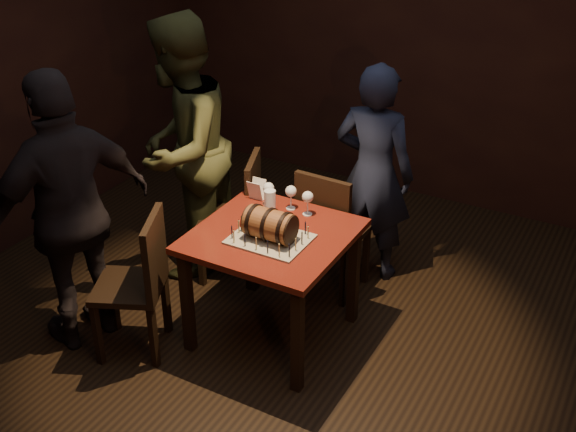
{
  "coord_description": "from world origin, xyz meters",
  "views": [
    {
      "loc": [
        1.72,
        -3.07,
        2.91
      ],
      "look_at": [
        -0.01,
        0.05,
        0.95
      ],
      "focal_mm": 45.0,
      "sensor_mm": 36.0,
      "label": 1
    }
  ],
  "objects_px": {
    "wine_glass_right": "(308,198)",
    "pub_table": "(272,249)",
    "pint_of_ale": "(270,202)",
    "person_back": "(374,174)",
    "chair_back": "(329,227)",
    "person_left_front": "(72,213)",
    "chair_left_rear": "(240,211)",
    "wine_glass_left": "(269,189)",
    "wine_glass_mid": "(291,192)",
    "person_left_rear": "(181,149)",
    "barrel_cake": "(270,225)",
    "chair_left_front": "(141,278)"
  },
  "relations": [
    {
      "from": "wine_glass_right",
      "to": "pub_table",
      "type": "bearing_deg",
      "value": -104.06
    },
    {
      "from": "pint_of_ale",
      "to": "person_back",
      "type": "height_order",
      "value": "person_back"
    },
    {
      "from": "chair_back",
      "to": "person_back",
      "type": "distance_m",
      "value": 0.5
    },
    {
      "from": "pint_of_ale",
      "to": "person_left_front",
      "type": "relative_size",
      "value": 0.09
    },
    {
      "from": "pint_of_ale",
      "to": "chair_left_rear",
      "type": "distance_m",
      "value": 0.57
    },
    {
      "from": "chair_left_rear",
      "to": "person_back",
      "type": "distance_m",
      "value": 0.96
    },
    {
      "from": "wine_glass_left",
      "to": "chair_left_rear",
      "type": "bearing_deg",
      "value": 150.84
    },
    {
      "from": "wine_glass_left",
      "to": "wine_glass_mid",
      "type": "relative_size",
      "value": 1.0
    },
    {
      "from": "pub_table",
      "to": "person_left_rear",
      "type": "distance_m",
      "value": 1.1
    },
    {
      "from": "wine_glass_left",
      "to": "chair_left_rear",
      "type": "distance_m",
      "value": 0.53
    },
    {
      "from": "person_left_front",
      "to": "chair_left_rear",
      "type": "bearing_deg",
      "value": 173.25
    },
    {
      "from": "chair_left_rear",
      "to": "person_left_rear",
      "type": "height_order",
      "value": "person_left_rear"
    },
    {
      "from": "wine_glass_mid",
      "to": "chair_back",
      "type": "distance_m",
      "value": 0.46
    },
    {
      "from": "chair_back",
      "to": "wine_glass_left",
      "type": "bearing_deg",
      "value": -134.0
    },
    {
      "from": "chair_left_rear",
      "to": "person_back",
      "type": "relative_size",
      "value": 0.59
    },
    {
      "from": "pint_of_ale",
      "to": "pub_table",
      "type": "bearing_deg",
      "value": -57.08
    },
    {
      "from": "barrel_cake",
      "to": "wine_glass_left",
      "type": "distance_m",
      "value": 0.43
    },
    {
      "from": "wine_glass_left",
      "to": "chair_left_front",
      "type": "bearing_deg",
      "value": -117.95
    },
    {
      "from": "chair_left_front",
      "to": "wine_glass_mid",
      "type": "bearing_deg",
      "value": 55.48
    },
    {
      "from": "wine_glass_right",
      "to": "chair_left_front",
      "type": "height_order",
      "value": "chair_left_front"
    },
    {
      "from": "pint_of_ale",
      "to": "chair_left_front",
      "type": "xyz_separation_m",
      "value": [
        -0.47,
        -0.72,
        -0.3
      ]
    },
    {
      "from": "barrel_cake",
      "to": "person_left_front",
      "type": "distance_m",
      "value": 1.18
    },
    {
      "from": "pub_table",
      "to": "person_left_front",
      "type": "distance_m",
      "value": 1.21
    },
    {
      "from": "wine_glass_left",
      "to": "chair_left_front",
      "type": "height_order",
      "value": "chair_left_front"
    },
    {
      "from": "wine_glass_mid",
      "to": "wine_glass_left",
      "type": "bearing_deg",
      "value": -168.34
    },
    {
      "from": "person_back",
      "to": "person_left_front",
      "type": "xyz_separation_m",
      "value": [
        -1.27,
        -1.56,
        0.1
      ]
    },
    {
      "from": "person_left_rear",
      "to": "person_back",
      "type": "bearing_deg",
      "value": 103.1
    },
    {
      "from": "pint_of_ale",
      "to": "wine_glass_mid",
      "type": "bearing_deg",
      "value": 47.34
    },
    {
      "from": "chair_left_rear",
      "to": "chair_left_front",
      "type": "bearing_deg",
      "value": -93.92
    },
    {
      "from": "wine_glass_mid",
      "to": "chair_back",
      "type": "xyz_separation_m",
      "value": [
        0.14,
        0.27,
        -0.34
      ]
    },
    {
      "from": "wine_glass_mid",
      "to": "pint_of_ale",
      "type": "bearing_deg",
      "value": -132.66
    },
    {
      "from": "wine_glass_mid",
      "to": "person_left_front",
      "type": "relative_size",
      "value": 0.09
    },
    {
      "from": "wine_glass_left",
      "to": "person_back",
      "type": "distance_m",
      "value": 0.83
    },
    {
      "from": "wine_glass_left",
      "to": "person_left_front",
      "type": "bearing_deg",
      "value": -134.41
    },
    {
      "from": "chair_left_rear",
      "to": "person_left_rear",
      "type": "distance_m",
      "value": 0.59
    },
    {
      "from": "barrel_cake",
      "to": "wine_glass_right",
      "type": "xyz_separation_m",
      "value": [
        0.05,
        0.38,
        0.01
      ]
    },
    {
      "from": "wine_glass_mid",
      "to": "chair_left_rear",
      "type": "height_order",
      "value": "chair_left_rear"
    },
    {
      "from": "pub_table",
      "to": "person_left_front",
      "type": "relative_size",
      "value": 0.51
    },
    {
      "from": "pint_of_ale",
      "to": "chair_left_front",
      "type": "bearing_deg",
      "value": -123.22
    },
    {
      "from": "chair_back",
      "to": "person_left_front",
      "type": "xyz_separation_m",
      "value": [
        -1.13,
        -1.16,
        0.36
      ]
    },
    {
      "from": "wine_glass_right",
      "to": "person_left_front",
      "type": "bearing_deg",
      "value": -142.0
    },
    {
      "from": "pint_of_ale",
      "to": "wine_glass_right",
      "type": "bearing_deg",
      "value": 20.63
    },
    {
      "from": "chair_left_rear",
      "to": "person_left_rear",
      "type": "relative_size",
      "value": 0.5
    },
    {
      "from": "barrel_cake",
      "to": "person_left_front",
      "type": "xyz_separation_m",
      "value": [
        -1.07,
        -0.49,
        0.03
      ]
    },
    {
      "from": "pub_table",
      "to": "wine_glass_right",
      "type": "height_order",
      "value": "wine_glass_right"
    },
    {
      "from": "chair_left_front",
      "to": "person_left_rear",
      "type": "distance_m",
      "value": 1.08
    },
    {
      "from": "pub_table",
      "to": "person_left_rear",
      "type": "height_order",
      "value": "person_left_rear"
    },
    {
      "from": "barrel_cake",
      "to": "person_left_rear",
      "type": "xyz_separation_m",
      "value": [
        -1.0,
        0.51,
        0.07
      ]
    },
    {
      "from": "wine_glass_left",
      "to": "chair_left_rear",
      "type": "height_order",
      "value": "chair_left_rear"
    },
    {
      "from": "wine_glass_right",
      "to": "person_back",
      "type": "bearing_deg",
      "value": 77.71
    }
  ]
}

